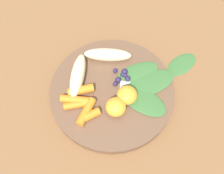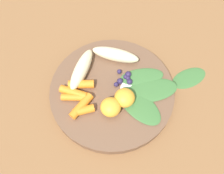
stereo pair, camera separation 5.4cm
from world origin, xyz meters
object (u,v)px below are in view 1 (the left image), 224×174
at_px(banana_peeled_right, 108,55).
at_px(orange_segment_near, 128,93).
at_px(kale_leaf_stray, 182,64).
at_px(bowl, 112,91).
at_px(banana_peeled_left, 78,75).

bearing_deg(banana_peeled_right, orange_segment_near, 116.98).
height_order(orange_segment_near, kale_leaf_stray, orange_segment_near).
bearing_deg(bowl, banana_peeled_left, -74.56).
distance_m(bowl, kale_leaf_stray, 0.19).
relative_size(banana_peeled_right, kale_leaf_stray, 1.22).
height_order(bowl, kale_leaf_stray, bowl).
bearing_deg(bowl, orange_segment_near, 96.81).
xyz_separation_m(banana_peeled_left, kale_leaf_stray, (-0.19, 0.18, -0.04)).
relative_size(banana_peeled_left, kale_leaf_stray, 1.22).
height_order(bowl, orange_segment_near, orange_segment_near).
distance_m(banana_peeled_left, banana_peeled_right, 0.09).
xyz_separation_m(banana_peeled_left, banana_peeled_right, (-0.09, 0.02, 0.00)).
bearing_deg(kale_leaf_stray, orange_segment_near, 176.42).
relative_size(bowl, banana_peeled_left, 2.50).
height_order(banana_peeled_left, banana_peeled_right, same).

